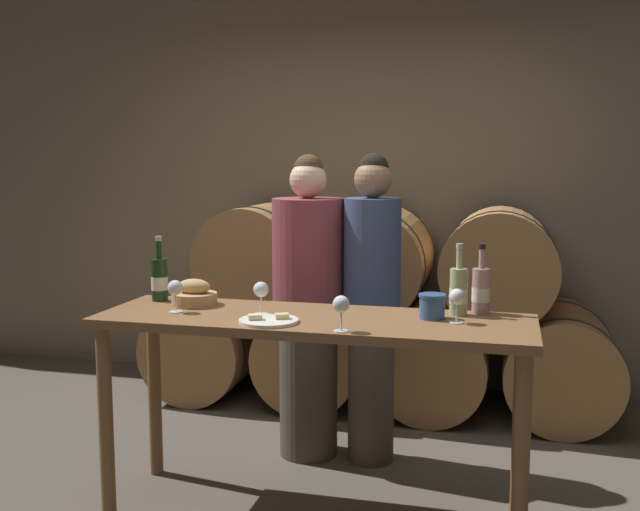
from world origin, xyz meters
name	(u,v)px	position (x,y,z in m)	size (l,w,h in m)	color
stone_wall_back	(391,154)	(0.00, 2.12, 1.60)	(10.00, 0.12, 3.20)	#7F705B
barrel_stack	(376,313)	(0.00, 1.57, 0.59)	(2.95, 0.85, 1.29)	#9E7042
tasting_table	(313,346)	(0.00, 0.00, 0.77)	(1.87, 0.58, 0.90)	brown
person_left	(308,307)	(-0.20, 0.67, 0.80)	(0.37, 0.37, 1.59)	#4C4238
person_right	(372,305)	(0.14, 0.67, 0.83)	(0.29, 0.29, 1.60)	#4C4238
wine_bottle_red	(160,279)	(-0.80, 0.17, 1.00)	(0.08, 0.08, 0.31)	#193819
wine_bottle_white	(459,291)	(0.60, 0.18, 1.00)	(0.08, 0.08, 0.31)	#ADBC7F
wine_bottle_rose	(481,290)	(0.69, 0.25, 1.00)	(0.08, 0.08, 0.31)	#BC8E93
blue_crock	(432,305)	(0.50, 0.08, 0.96)	(0.12, 0.12, 0.11)	#335693
bread_basket	(194,295)	(-0.60, 0.11, 0.94)	(0.21, 0.21, 0.12)	tan
cheese_plate	(269,320)	(-0.15, -0.16, 0.91)	(0.25, 0.25, 0.04)	white
wine_glass_far_left	(175,289)	(-0.61, -0.06, 1.00)	(0.07, 0.07, 0.14)	white
wine_glass_left	(261,291)	(-0.23, -0.01, 1.00)	(0.07, 0.07, 0.14)	white
wine_glass_center	(341,305)	(0.18, -0.24, 1.00)	(0.07, 0.07, 0.14)	white
wine_glass_right	(457,298)	(0.60, 0.02, 1.00)	(0.07, 0.07, 0.14)	white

